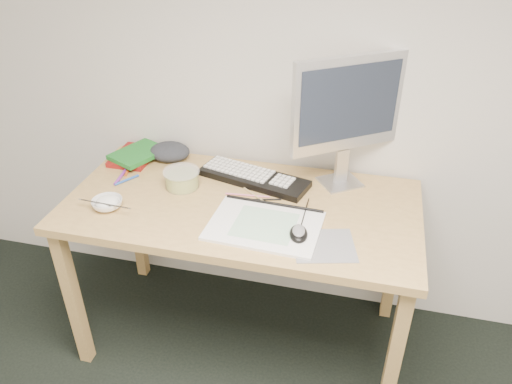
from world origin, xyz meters
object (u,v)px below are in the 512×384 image
desk (242,219)px  sketchpad (265,226)px  keyboard (254,178)px  rice_bowl (107,204)px  monitor (347,108)px

desk → sketchpad: bearing=-47.7°
keyboard → rice_bowl: bearing=-131.3°
desk → sketchpad: (0.13, -0.14, 0.09)m
keyboard → rice_bowl: rice_bowl is taller
keyboard → sketchpad: bearing=-54.5°
sketchpad → monitor: size_ratio=0.75×
desk → keyboard: (0.01, 0.18, 0.10)m
desk → rice_bowl: (-0.50, -0.16, 0.10)m
desk → rice_bowl: bearing=-162.0°
keyboard → monitor: 0.49m
desk → keyboard: keyboard is taller
desk → monitor: monitor is taller
sketchpad → rice_bowl: bearing=-175.1°
rice_bowl → monitor: bearing=25.3°
desk → monitor: (0.37, 0.25, 0.42)m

